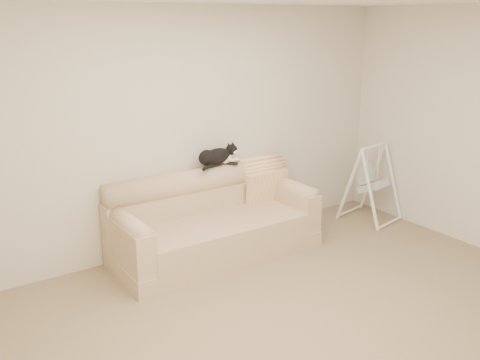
# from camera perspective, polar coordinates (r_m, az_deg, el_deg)

# --- Properties ---
(ground_plane) EXTENTS (5.00, 5.00, 0.00)m
(ground_plane) POSITION_cam_1_polar(r_m,az_deg,el_deg) (4.77, 7.98, -14.31)
(ground_plane) COLOR #7C694E
(ground_plane) RESTS_ON ground
(room_shell) EXTENTS (5.04, 4.04, 2.60)m
(room_shell) POSITION_cam_1_polar(r_m,az_deg,el_deg) (4.19, 8.83, 3.86)
(room_shell) COLOR beige
(room_shell) RESTS_ON ground
(sofa) EXTENTS (2.20, 0.93, 0.90)m
(sofa) POSITION_cam_1_polar(r_m,az_deg,el_deg) (5.76, -2.98, -4.58)
(sofa) COLOR #C9A78C
(sofa) RESTS_ON ground
(remote_a) EXTENTS (0.19, 0.08, 0.03)m
(remote_a) POSITION_cam_1_polar(r_m,az_deg,el_deg) (5.86, -2.78, 1.58)
(remote_a) COLOR black
(remote_a) RESTS_ON sofa
(remote_b) EXTENTS (0.16, 0.15, 0.02)m
(remote_b) POSITION_cam_1_polar(r_m,az_deg,el_deg) (5.95, -1.04, 1.80)
(remote_b) COLOR black
(remote_b) RESTS_ON sofa
(tuxedo_cat) EXTENTS (0.57, 0.34, 0.23)m
(tuxedo_cat) POSITION_cam_1_polar(r_m,az_deg,el_deg) (5.85, -2.47, 2.55)
(tuxedo_cat) COLOR black
(tuxedo_cat) RESTS_ON sofa
(throw_blanket) EXTENTS (0.55, 0.38, 0.58)m
(throw_blanket) POSITION_cam_1_polar(r_m,az_deg,el_deg) (6.23, 2.15, 0.75)
(throw_blanket) COLOR #DF8343
(throw_blanket) RESTS_ON sofa
(baby_swing) EXTENTS (0.70, 0.73, 0.97)m
(baby_swing) POSITION_cam_1_polar(r_m,az_deg,el_deg) (6.89, 13.78, -0.22)
(baby_swing) COLOR white
(baby_swing) RESTS_ON ground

